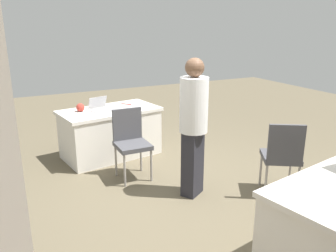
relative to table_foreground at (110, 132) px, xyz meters
The scene contains 8 objects.
ground_plane 1.75m from the table_foreground, 103.72° to the left, with size 14.40×14.40×0.00m, color brown.
table_foreground is the anchor object (origin of this frame).
chair_tucked_left 2.71m from the table_foreground, 122.99° to the left, with size 0.61×0.61×0.97m.
chair_tucked_right 0.92m from the table_foreground, 90.73° to the left, with size 0.45×0.45×0.96m.
person_presenter 1.90m from the table_foreground, 106.46° to the left, with size 0.47×0.47×1.72m.
laptop_silver 0.45m from the table_foreground, ahead, with size 0.39×0.37×0.21m.
yarn_ball 0.63m from the table_foreground, ahead, with size 0.13×0.13×0.13m, color #B2382D.
scissors_red 0.57m from the table_foreground, 150.37° to the right, with size 0.18×0.04×0.01m, color red.
Camera 1 is at (1.95, 3.51, 2.11)m, focal length 36.98 mm.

